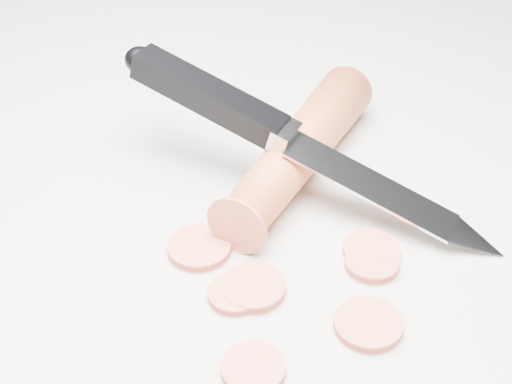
# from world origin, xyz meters

# --- Properties ---
(ground) EXTENTS (2.40, 2.40, 0.00)m
(ground) POSITION_xyz_m (0.00, 0.00, 0.00)
(ground) COLOR silver
(ground) RESTS_ON ground
(carrot) EXTENTS (0.08, 0.18, 0.04)m
(carrot) POSITION_xyz_m (-0.01, 0.06, 0.02)
(carrot) COLOR #E0562B
(carrot) RESTS_ON ground
(carrot_slice_0) EXTENTS (0.03, 0.03, 0.01)m
(carrot_slice_0) POSITION_xyz_m (-0.03, -0.06, 0.00)
(carrot_slice_0) COLOR #EC694F
(carrot_slice_0) RESTS_ON ground
(carrot_slice_1) EXTENTS (0.04, 0.04, 0.01)m
(carrot_slice_1) POSITION_xyz_m (-0.02, -0.06, 0.00)
(carrot_slice_1) COLOR #EC694F
(carrot_slice_1) RESTS_ON ground
(carrot_slice_2) EXTENTS (0.03, 0.03, 0.01)m
(carrot_slice_2) POSITION_xyz_m (0.05, -0.01, 0.00)
(carrot_slice_2) COLOR #EC694F
(carrot_slice_2) RESTS_ON ground
(carrot_slice_3) EXTENTS (0.03, 0.03, 0.01)m
(carrot_slice_3) POSITION_xyz_m (-0.00, -0.11, 0.00)
(carrot_slice_3) COLOR #EC694F
(carrot_slice_3) RESTS_ON ground
(carrot_slice_4) EXTENTS (0.03, 0.03, 0.01)m
(carrot_slice_4) POSITION_xyz_m (0.05, -0.02, 0.00)
(carrot_slice_4) COLOR #EC694F
(carrot_slice_4) RESTS_ON ground
(carrot_slice_5) EXTENTS (0.04, 0.04, 0.01)m
(carrot_slice_5) POSITION_xyz_m (-0.06, -0.03, 0.00)
(carrot_slice_5) COLOR #EC694F
(carrot_slice_5) RESTS_ON ground
(carrot_slice_6) EXTENTS (0.04, 0.04, 0.01)m
(carrot_slice_6) POSITION_xyz_m (0.05, -0.07, 0.00)
(carrot_slice_6) COLOR #EC694F
(carrot_slice_6) RESTS_ON ground
(kitchen_knife) EXTENTS (0.27, 0.10, 0.08)m
(kitchen_knife) POSITION_xyz_m (-0.00, 0.04, 0.04)
(kitchen_knife) COLOR silver
(kitchen_knife) RESTS_ON ground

